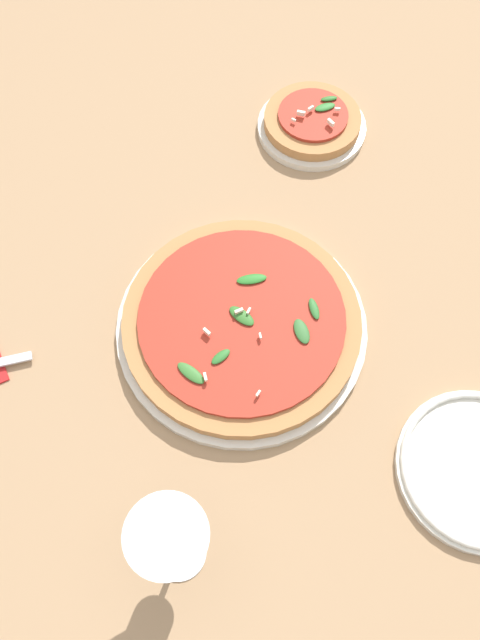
{
  "coord_description": "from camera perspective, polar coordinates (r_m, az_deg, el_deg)",
  "views": [
    {
      "loc": [
        0.23,
        0.26,
        0.77
      ],
      "look_at": [
        0.0,
        -0.03,
        0.03
      ],
      "focal_mm": 35.0,
      "sensor_mm": 36.0,
      "label": 1
    }
  ],
  "objects": [
    {
      "name": "pizza_arugula_main",
      "position": [
        0.84,
        0.0,
        -0.4
      ],
      "size": [
        0.34,
        0.34,
        0.05
      ],
      "color": "silver",
      "rests_on": "ground_plane"
    },
    {
      "name": "ground_plane",
      "position": [
        0.85,
        1.38,
        -2.21
      ],
      "size": [
        6.0,
        6.0,
        0.0
      ],
      "primitive_type": "plane",
      "color": "#9E7A56"
    },
    {
      "name": "pizza_personal_side",
      "position": [
        1.06,
        6.6,
        17.47
      ],
      "size": [
        0.18,
        0.18,
        0.05
      ],
      "color": "silver",
      "rests_on": "ground_plane"
    },
    {
      "name": "side_plate_white",
      "position": [
        0.84,
        21.0,
        -12.57
      ],
      "size": [
        0.2,
        0.2,
        0.02
      ],
      "color": "silver",
      "rests_on": "ground_plane"
    },
    {
      "name": "wine_glass",
      "position": [
        0.68,
        -6.42,
        -19.4
      ],
      "size": [
        0.09,
        0.09,
        0.15
      ],
      "color": "white",
      "rests_on": "ground_plane"
    }
  ]
}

